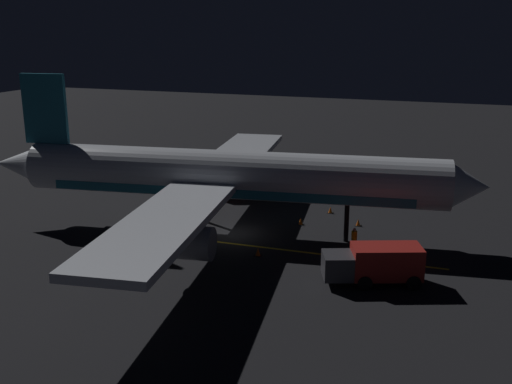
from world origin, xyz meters
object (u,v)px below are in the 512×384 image
at_px(airliner, 223,177).
at_px(traffic_cone_under_wing, 330,210).
at_px(traffic_cone_near_left, 301,221).
at_px(traffic_cone_far, 258,252).
at_px(traffic_cone_near_right, 358,223).
at_px(baggage_truck, 376,264).
at_px(ground_crew_worker, 354,239).
at_px(catering_truck, 241,183).

relative_size(airliner, traffic_cone_under_wing, 69.79).
height_order(airliner, traffic_cone_near_left, airliner).
relative_size(airliner, traffic_cone_far, 69.79).
bearing_deg(traffic_cone_near_right, airliner, -61.27).
xyz_separation_m(traffic_cone_near_right, traffic_cone_far, (8.80, -5.37, 0.00)).
xyz_separation_m(baggage_truck, traffic_cone_near_right, (-10.65, -3.04, -1.01)).
distance_m(traffic_cone_near_right, traffic_cone_far, 10.31).
distance_m(baggage_truck, ground_crew_worker, 5.51).
relative_size(catering_truck, traffic_cone_far, 11.23).
bearing_deg(traffic_cone_far, ground_crew_worker, 117.20).
height_order(ground_crew_worker, traffic_cone_far, ground_crew_worker).
bearing_deg(airliner, ground_crew_worker, 87.35).
height_order(baggage_truck, ground_crew_worker, baggage_truck).
bearing_deg(traffic_cone_near_right, traffic_cone_under_wing, -131.88).
bearing_deg(ground_crew_worker, baggage_truck, 24.92).
relative_size(traffic_cone_near_right, traffic_cone_under_wing, 1.00).
bearing_deg(baggage_truck, traffic_cone_far, -102.41).
distance_m(baggage_truck, catering_truck, 21.65).
bearing_deg(ground_crew_worker, traffic_cone_far, -62.80).
relative_size(catering_truck, traffic_cone_under_wing, 11.23).
xyz_separation_m(traffic_cone_near_right, traffic_cone_under_wing, (-2.57, -2.86, 0.00)).
relative_size(catering_truck, ground_crew_worker, 3.55).
height_order(traffic_cone_near_right, traffic_cone_far, same).
distance_m(traffic_cone_near_left, traffic_cone_near_right, 4.59).
bearing_deg(ground_crew_worker, traffic_cone_under_wing, -156.46).
distance_m(airliner, traffic_cone_near_left, 7.69).
bearing_deg(traffic_cone_near_left, catering_truck, -129.53).
distance_m(ground_crew_worker, traffic_cone_near_left, 6.82).
xyz_separation_m(catering_truck, traffic_cone_near_right, (4.97, 11.94, -1.01)).
relative_size(airliner, baggage_truck, 6.04).
bearing_deg(traffic_cone_near_left, airliner, -51.96).
height_order(ground_crew_worker, traffic_cone_near_right, ground_crew_worker).
xyz_separation_m(catering_truck, traffic_cone_near_left, (6.21, 7.52, -1.01)).
bearing_deg(catering_truck, traffic_cone_near_left, 50.47).
distance_m(traffic_cone_near_left, traffic_cone_under_wing, 4.11).
distance_m(baggage_truck, traffic_cone_far, 8.68).
distance_m(baggage_truck, traffic_cone_near_right, 11.13).
bearing_deg(airliner, traffic_cone_under_wing, 139.54).
xyz_separation_m(traffic_cone_near_left, traffic_cone_under_wing, (-3.80, 1.56, 0.00)).
distance_m(traffic_cone_under_wing, traffic_cone_far, 11.64).
xyz_separation_m(traffic_cone_near_left, traffic_cone_far, (7.56, -0.95, 0.00)).
height_order(traffic_cone_near_right, traffic_cone_under_wing, same).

